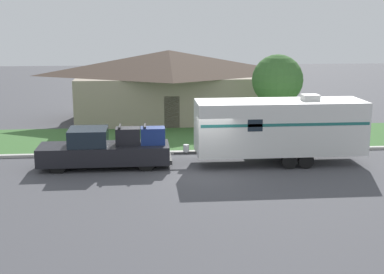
{
  "coord_description": "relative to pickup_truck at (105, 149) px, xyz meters",
  "views": [
    {
      "loc": [
        -2.85,
        -23.59,
        6.94
      ],
      "look_at": [
        -0.54,
        1.42,
        1.4
      ],
      "focal_mm": 50.0,
      "sensor_mm": 36.0,
      "label": 1
    }
  ],
  "objects": [
    {
      "name": "curb_strip",
      "position": [
        4.7,
        2.33,
        -0.82
      ],
      "size": [
        80.0,
        0.3,
        0.14
      ],
      "color": "beige",
      "rests_on": "ground_plane"
    },
    {
      "name": "mailbox",
      "position": [
        7.98,
        3.23,
        0.1
      ],
      "size": [
        0.48,
        0.2,
        1.28
      ],
      "color": "brown",
      "rests_on": "ground_plane"
    },
    {
      "name": "travel_trailer",
      "position": [
        8.45,
        -0.0,
        0.94
      ],
      "size": [
        9.25,
        2.45,
        3.39
      ],
      "color": "black",
      "rests_on": "ground_plane"
    },
    {
      "name": "house_across_street",
      "position": [
        3.69,
        12.52,
        1.63
      ],
      "size": [
        13.57,
        7.46,
        4.86
      ],
      "color": "gray",
      "rests_on": "ground_plane"
    },
    {
      "name": "lawn_strip",
      "position": [
        4.7,
        5.98,
        -0.87
      ],
      "size": [
        80.0,
        7.0,
        0.03
      ],
      "color": "#3D6B33",
      "rests_on": "ground_plane"
    },
    {
      "name": "ground_plane",
      "position": [
        4.7,
        -1.42,
        -0.89
      ],
      "size": [
        120.0,
        120.0,
        0.0
      ],
      "primitive_type": "plane",
      "color": "#47474C"
    },
    {
      "name": "pickup_truck",
      "position": [
        0.0,
        0.0,
        0.0
      ],
      "size": [
        6.29,
        1.96,
        2.03
      ],
      "color": "black",
      "rests_on": "ground_plane"
    },
    {
      "name": "tree_in_yard",
      "position": [
        9.76,
        5.82,
        2.55
      ],
      "size": [
        3.01,
        3.01,
        4.96
      ],
      "color": "brown",
      "rests_on": "ground_plane"
    }
  ]
}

